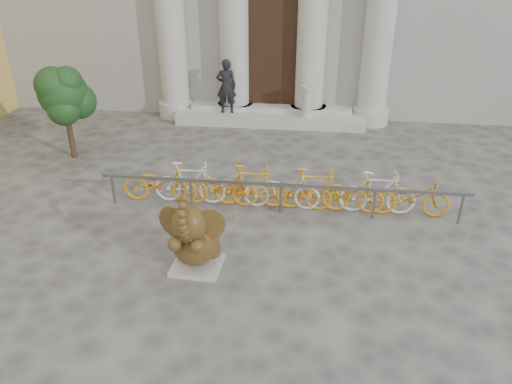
# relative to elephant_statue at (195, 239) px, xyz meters

# --- Properties ---
(ground) EXTENTS (80.00, 80.00, 0.00)m
(ground) POSITION_rel_elephant_statue_xyz_m (0.63, -1.39, -0.65)
(ground) COLOR #474442
(ground) RESTS_ON ground
(entrance_steps) EXTENTS (6.00, 1.20, 0.36)m
(entrance_steps) POSITION_rel_elephant_statue_xyz_m (0.63, 8.01, -0.47)
(entrance_steps) COLOR #A8A59E
(entrance_steps) RESTS_ON ground
(elephant_statue) EXTENTS (1.19, 1.33, 1.78)m
(elephant_statue) POSITION_rel_elephant_statue_xyz_m (0.00, 0.00, 0.00)
(elephant_statue) COLOR #A8A59E
(elephant_statue) RESTS_ON ground
(bike_rack) EXTENTS (8.00, 0.53, 1.00)m
(bike_rack) POSITION_rel_elephant_statue_xyz_m (1.39, 2.46, -0.15)
(bike_rack) COLOR slate
(bike_rack) RESTS_ON ground
(tree) EXTENTS (1.46, 1.33, 2.53)m
(tree) POSITION_rel_elephant_statue_xyz_m (-4.47, 4.62, 1.12)
(tree) COLOR #332114
(tree) RESTS_ON ground
(pedestrian) EXTENTS (0.67, 0.49, 1.70)m
(pedestrian) POSITION_rel_elephant_statue_xyz_m (-0.76, 7.83, 0.56)
(pedestrian) COLOR black
(pedestrian) RESTS_ON entrance_steps
(balustrade_post) EXTENTS (0.40, 0.40, 0.99)m
(balustrade_post) POSITION_rel_elephant_statue_xyz_m (1.79, 7.71, 0.17)
(balustrade_post) COLOR #A8A59E
(balustrade_post) RESTS_ON entrance_steps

